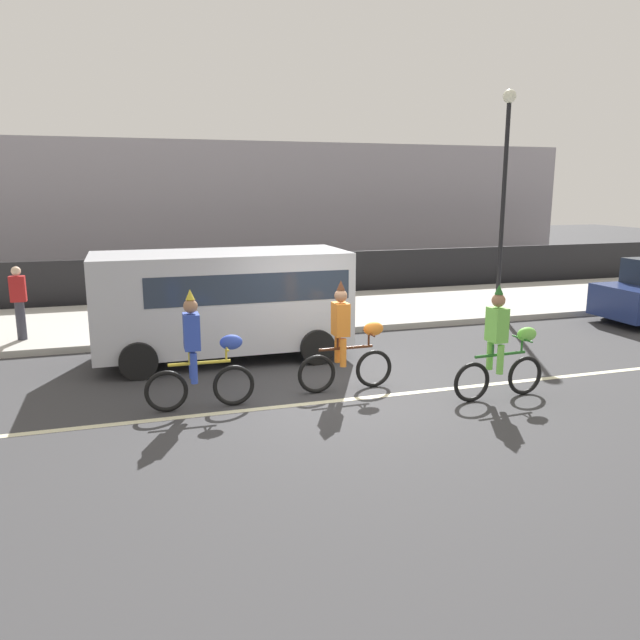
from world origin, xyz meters
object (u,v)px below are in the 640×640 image
at_px(parked_van_silver, 225,297).
at_px(pedestrian_onlooker, 19,301).
at_px(parade_cyclist_orange, 347,343).
at_px(parade_cyclist_lime, 501,349).
at_px(street_lamp_post, 505,167).
at_px(parade_cyclist_cobalt, 200,357).

distance_m(parked_van_silver, pedestrian_onlooker, 4.76).
height_order(parade_cyclist_orange, parade_cyclist_lime, same).
bearing_deg(parked_van_silver, street_lamp_post, 18.88).
bearing_deg(street_lamp_post, parade_cyclist_orange, -140.02).
distance_m(parade_cyclist_cobalt, parade_cyclist_lime, 4.87).
height_order(parade_cyclist_orange, pedestrian_onlooker, parade_cyclist_orange).
relative_size(parade_cyclist_lime, parked_van_silver, 0.38).
bearing_deg(parade_cyclist_orange, street_lamp_post, 39.98).
distance_m(street_lamp_post, pedestrian_onlooker, 12.73).
distance_m(parade_cyclist_cobalt, pedestrian_onlooker, 6.16).
bearing_deg(street_lamp_post, parade_cyclist_lime, -122.81).
bearing_deg(parade_cyclist_orange, parade_cyclist_cobalt, -175.69).
distance_m(parade_cyclist_lime, street_lamp_post, 8.54).
xyz_separation_m(parade_cyclist_orange, parked_van_silver, (-1.63, 2.71, 0.44)).
xyz_separation_m(parade_cyclist_orange, street_lamp_post, (6.58, 5.52, 3.15)).
bearing_deg(parked_van_silver, pedestrian_onlooker, 150.88).
distance_m(parade_cyclist_orange, parked_van_silver, 3.19).
height_order(parked_van_silver, pedestrian_onlooker, parked_van_silver).
relative_size(street_lamp_post, pedestrian_onlooker, 3.62).
relative_size(parked_van_silver, pedestrian_onlooker, 3.09).
bearing_deg(street_lamp_post, parked_van_silver, -161.12).
height_order(parked_van_silver, street_lamp_post, street_lamp_post).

